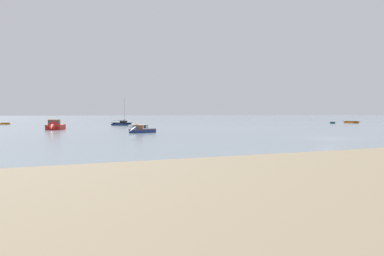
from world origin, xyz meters
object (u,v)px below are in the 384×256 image
rowboat_moored_0 (0,124)px  rowboat_moored_4 (351,122)px  rowboat_moored_2 (333,123)px  motorboat_moored_3 (136,127)px  motorboat_moored_2 (139,131)px  motorboat_moored_1 (55,127)px  sailboat_moored_0 (122,124)px

rowboat_moored_0 → rowboat_moored_4: rowboat_moored_4 is taller
rowboat_moored_2 → motorboat_moored_3: bearing=150.4°
motorboat_moored_2 → motorboat_moored_3: 18.51m
motorboat_moored_1 → rowboat_moored_2: motorboat_moored_1 is taller
sailboat_moored_0 → rowboat_moored_4: 58.83m
sailboat_moored_0 → rowboat_moored_4: bearing=35.9°
rowboat_moored_4 → rowboat_moored_2: bearing=90.2°
rowboat_moored_2 → rowboat_moored_4: (7.01, 0.56, 0.05)m
motorboat_moored_1 → motorboat_moored_3: size_ratio=1.42×
sailboat_moored_0 → motorboat_moored_1: bearing=-90.7°
sailboat_moored_0 → rowboat_moored_2: (51.45, -7.09, -0.11)m
motorboat_moored_2 → motorboat_moored_3: (5.57, 17.65, -0.03)m
motorboat_moored_2 → rowboat_moored_4: motorboat_moored_2 is taller
motorboat_moored_1 → motorboat_moored_2: (8.31, -15.27, -0.12)m
motorboat_moored_1 → rowboat_moored_2: 68.03m
motorboat_moored_1 → rowboat_moored_2: (67.30, 9.90, -0.20)m
motorboat_moored_2 → rowboat_moored_2: motorboat_moored_2 is taller
motorboat_moored_1 → motorboat_moored_2: bearing=47.2°
rowboat_moored_0 → rowboat_moored_2: bearing=150.8°
rowboat_moored_0 → sailboat_moored_0: (22.50, -18.90, 0.07)m
rowboat_moored_0 → motorboat_moored_2: bearing=96.4°
motorboat_moored_2 → sailboat_moored_0: bearing=-123.9°
rowboat_moored_2 → rowboat_moored_4: rowboat_moored_4 is taller
rowboat_moored_0 → motorboat_moored_3: bearing=111.6°
motorboat_moored_3 → rowboat_moored_2: motorboat_moored_3 is taller
rowboat_moored_0 → motorboat_moored_2: 53.30m
rowboat_moored_0 → motorboat_moored_3: 39.29m
sailboat_moored_0 → rowboat_moored_2: size_ratio=1.68×
motorboat_moored_1 → motorboat_moored_3: (13.88, 2.39, -0.15)m
sailboat_moored_0 → motorboat_moored_2: sailboat_moored_0 is taller
motorboat_moored_1 → rowboat_moored_4: bearing=116.6°
motorboat_moored_1 → motorboat_moored_3: motorboat_moored_1 is taller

